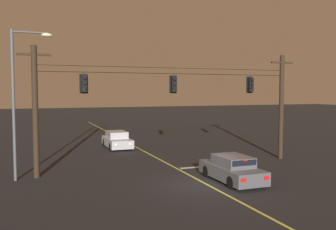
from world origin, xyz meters
name	(u,v)px	position (x,y,z in m)	size (l,w,h in m)	color
ground_plane	(207,184)	(0.00, 0.00, 0.00)	(180.00, 180.00, 0.00)	black
lane_centre_stripe	(146,152)	(0.00, 10.65, 0.00)	(0.14, 60.00, 0.01)	#D1C64C
stop_bar_paint	(205,166)	(1.90, 4.05, 0.00)	(3.40, 0.36, 0.01)	silver
signal_span_assembly	(174,107)	(0.00, 4.65, 3.78)	(18.06, 0.32, 7.25)	#2D2116
traffic_light_leftmost	(84,84)	(-5.48, 4.64, 5.20)	(0.48, 0.41, 1.22)	black
traffic_light_left_inner	(174,84)	(0.01, 4.64, 5.20)	(0.48, 0.41, 1.22)	black
traffic_light_centre	(251,85)	(5.59, 4.64, 5.20)	(0.48, 0.41, 1.22)	black
car_waiting_near_lane	(232,169)	(1.53, 0.10, 0.65)	(1.80, 4.33, 1.39)	#4C4C51
car_oncoming_lead	(117,140)	(-1.61, 13.56, 0.65)	(1.80, 4.42, 1.39)	#A5A5AD
street_lamp_corner	(19,90)	(-8.90, 4.35, 4.81)	(2.11, 0.30, 8.00)	#4C4F54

